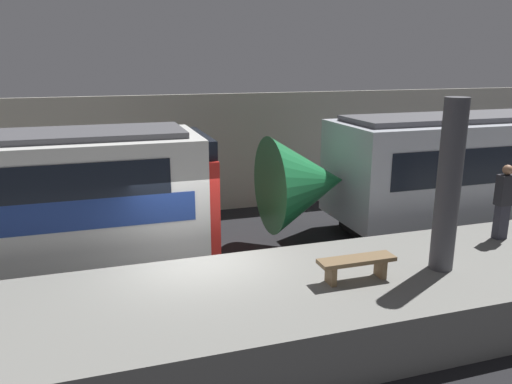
# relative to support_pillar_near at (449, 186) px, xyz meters

# --- Properties ---
(ground_plane) EXTENTS (120.00, 120.00, 0.00)m
(ground_plane) POSITION_rel_support_pillar_near_xyz_m (-4.53, 2.06, -2.78)
(ground_plane) COLOR black
(platform) EXTENTS (40.00, 3.64, 1.08)m
(platform) POSITION_rel_support_pillar_near_xyz_m (-4.53, 0.24, -2.23)
(platform) COLOR slate
(platform) RESTS_ON ground
(station_rear_barrier) EXTENTS (50.00, 0.15, 4.02)m
(station_rear_barrier) POSITION_rel_support_pillar_near_xyz_m (-4.53, 8.73, -0.76)
(station_rear_barrier) COLOR #B2AD9E
(station_rear_barrier) RESTS_ON ground
(support_pillar_near) EXTENTS (0.46, 0.46, 3.39)m
(support_pillar_near) POSITION_rel_support_pillar_near_xyz_m (0.00, 0.00, 0.00)
(support_pillar_near) COLOR #47474C
(support_pillar_near) RESTS_ON platform
(person_waiting) EXTENTS (0.38, 0.24, 1.75)m
(person_waiting) POSITION_rel_support_pillar_near_xyz_m (2.42, 1.03, -0.76)
(person_waiting) COLOR #2D2D38
(person_waiting) RESTS_ON platform
(platform_bench) EXTENTS (1.50, 0.40, 0.45)m
(platform_bench) POSITION_rel_support_pillar_near_xyz_m (-1.89, 0.02, -1.36)
(platform_bench) COLOR brown
(platform_bench) RESTS_ON platform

